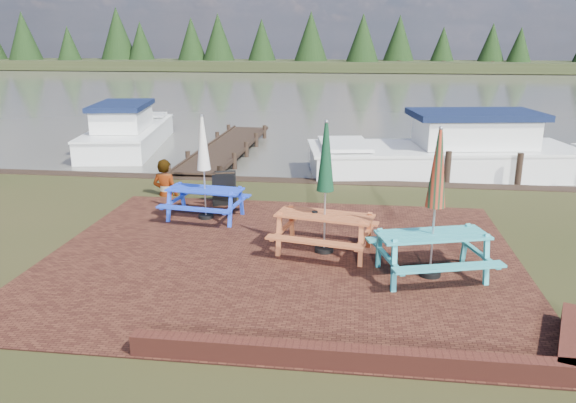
# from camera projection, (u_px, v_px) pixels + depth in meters

# --- Properties ---
(ground) EXTENTS (120.00, 120.00, 0.00)m
(ground) POSITION_uv_depth(u_px,v_px,m) (273.00, 279.00, 9.84)
(ground) COLOR black
(ground) RESTS_ON ground
(paving) EXTENTS (9.00, 7.50, 0.02)m
(paving) POSITION_uv_depth(u_px,v_px,m) (281.00, 257.00, 10.79)
(paving) COLOR #321610
(paving) RESTS_ON ground
(brick_wall) EXTENTS (6.21, 1.79, 0.30)m
(brick_wall) POSITION_uv_depth(u_px,v_px,m) (409.00, 354.00, 7.23)
(brick_wall) COLOR #4C1E16
(brick_wall) RESTS_ON ground
(water) EXTENTS (120.00, 60.00, 0.02)m
(water) POSITION_uv_depth(u_px,v_px,m) (343.00, 90.00, 45.04)
(water) COLOR #46443C
(water) RESTS_ON ground
(far_treeline) EXTENTS (120.00, 10.00, 8.10)m
(far_treeline) POSITION_uv_depth(u_px,v_px,m) (352.00, 43.00, 71.72)
(far_treeline) COLOR black
(far_treeline) RESTS_ON ground
(picnic_table_teal) EXTENTS (2.31, 2.16, 2.64)m
(picnic_table_teal) POSITION_uv_depth(u_px,v_px,m) (433.00, 227.00, 9.69)
(picnic_table_teal) COLOR teal
(picnic_table_teal) RESTS_ON ground
(picnic_table_red) EXTENTS (2.16, 2.00, 2.58)m
(picnic_table_red) POSITION_uv_depth(u_px,v_px,m) (325.00, 208.00, 10.81)
(picnic_table_red) COLOR #AF552D
(picnic_table_red) RESTS_ON ground
(picnic_table_blue) EXTENTS (1.92, 1.75, 2.40)m
(picnic_table_blue) POSITION_uv_depth(u_px,v_px,m) (205.00, 184.00, 12.87)
(picnic_table_blue) COLOR blue
(picnic_table_blue) RESTS_ON ground
(chalkboard) EXTENTS (0.57, 0.64, 0.86)m
(chalkboard) POSITION_uv_depth(u_px,v_px,m) (224.00, 189.00, 13.99)
(chalkboard) COLOR black
(chalkboard) RESTS_ON ground
(jetty) EXTENTS (1.76, 9.08, 1.00)m
(jetty) POSITION_uv_depth(u_px,v_px,m) (227.00, 147.00, 20.96)
(jetty) COLOR black
(jetty) RESTS_ON ground
(boat_jetty) EXTENTS (3.60, 7.39, 2.05)m
(boat_jetty) POSITION_uv_depth(u_px,v_px,m) (128.00, 133.00, 22.20)
(boat_jetty) COLOR white
(boat_jetty) RESTS_ON ground
(boat_near) EXTENTS (8.68, 4.20, 2.25)m
(boat_near) POSITION_uv_depth(u_px,v_px,m) (447.00, 155.00, 17.78)
(boat_near) COLOR white
(boat_near) RESTS_ON ground
(person) EXTENTS (0.78, 0.59, 1.96)m
(person) POSITION_uv_depth(u_px,v_px,m) (164.00, 160.00, 14.75)
(person) COLOR gray
(person) RESTS_ON ground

